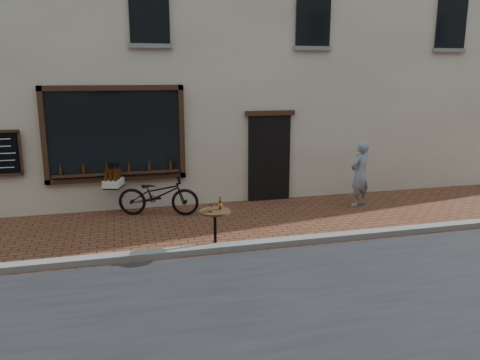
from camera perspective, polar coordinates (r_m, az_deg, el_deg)
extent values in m
plane|color=#572E1C|center=(8.65, -1.37, -9.04)|extent=(90.00, 90.00, 0.00)
cube|color=slate|center=(8.81, -1.68, -8.21)|extent=(90.00, 0.25, 0.12)
cube|color=beige|center=(14.55, -7.82, 19.71)|extent=(28.00, 6.00, 10.00)
cube|color=black|center=(11.35, -14.99, 5.44)|extent=(3.00, 0.06, 2.00)
cube|color=black|center=(11.25, -15.30, 10.78)|extent=(3.24, 0.10, 0.12)
cube|color=black|center=(11.50, -14.69, 0.19)|extent=(3.24, 0.10, 0.12)
cube|color=black|center=(11.44, -22.84, 4.93)|extent=(0.12, 0.10, 2.24)
cube|color=black|center=(11.43, -7.11, 5.82)|extent=(0.12, 0.10, 2.24)
cube|color=black|center=(11.43, -14.72, 0.77)|extent=(2.90, 0.16, 0.05)
cube|color=black|center=(12.07, 3.57, 2.66)|extent=(1.10, 0.10, 2.20)
cube|color=black|center=(11.89, 3.69, 8.14)|extent=(1.30, 0.10, 0.12)
cube|color=black|center=(11.65, -26.77, 2.94)|extent=(0.62, 0.04, 0.92)
cylinder|color=#3D1C07|center=(11.48, -21.00, 1.00)|extent=(0.06, 0.06, 0.19)
cylinder|color=#3D1C07|center=(11.43, -18.51, 1.14)|extent=(0.06, 0.06, 0.19)
cylinder|color=#3D1C07|center=(11.41, -16.01, 1.29)|extent=(0.06, 0.06, 0.19)
cylinder|color=#3D1C07|center=(11.41, -13.50, 1.43)|extent=(0.06, 0.06, 0.19)
cylinder|color=#3D1C07|center=(11.43, -11.00, 1.57)|extent=(0.06, 0.06, 0.19)
cylinder|color=#3D1C07|center=(11.47, -8.50, 1.70)|extent=(0.06, 0.06, 0.19)
cube|color=black|center=(11.39, -11.03, 19.54)|extent=(0.90, 0.06, 1.40)
cube|color=black|center=(12.35, 8.94, 19.07)|extent=(0.90, 0.06, 1.40)
cube|color=black|center=(14.40, 24.39, 17.21)|extent=(0.90, 0.06, 1.40)
imported|color=black|center=(11.00, -9.91, -1.76)|extent=(1.98, 1.15, 0.98)
cube|color=black|center=(11.20, -15.15, -0.78)|extent=(0.50, 0.61, 0.03)
cube|color=beige|center=(11.18, -15.17, -0.32)|extent=(0.51, 0.63, 0.15)
cylinder|color=#3D1C07|center=(10.93, -14.97, 0.37)|extent=(0.06, 0.06, 0.21)
cylinder|color=#3D1C07|center=(10.96, -15.51, 0.37)|extent=(0.06, 0.06, 0.21)
cylinder|color=#3D1C07|center=(10.99, -16.06, 0.37)|extent=(0.06, 0.06, 0.21)
cylinder|color=#3D1C07|center=(11.05, -14.78, 0.51)|extent=(0.06, 0.06, 0.21)
cylinder|color=#3D1C07|center=(11.08, -15.32, 0.51)|extent=(0.06, 0.06, 0.21)
cylinder|color=#3D1C07|center=(11.12, -15.86, 0.51)|extent=(0.06, 0.06, 0.21)
cylinder|color=#3D1C07|center=(11.18, -14.60, 0.65)|extent=(0.06, 0.06, 0.21)
cylinder|color=#3D1C07|center=(11.21, -15.13, 0.66)|extent=(0.06, 0.06, 0.21)
cylinder|color=#3D1C07|center=(11.24, -15.67, 0.66)|extent=(0.06, 0.06, 0.21)
cylinder|color=#3D1C07|center=(11.30, -14.42, 0.79)|extent=(0.06, 0.06, 0.21)
cylinder|color=#3D1C07|center=(11.33, -14.95, 0.79)|extent=(0.06, 0.06, 0.21)
cylinder|color=black|center=(8.93, -3.02, -8.24)|extent=(0.43, 0.43, 0.03)
cylinder|color=black|center=(8.81, -3.05, -6.09)|extent=(0.06, 0.06, 0.68)
cylinder|color=black|center=(8.70, -3.08, -3.85)|extent=(0.58, 0.58, 0.04)
cylinder|color=gold|center=(8.75, -2.41, -3.00)|extent=(0.06, 0.06, 0.06)
cylinder|color=white|center=(8.59, -3.62, -3.50)|extent=(0.08, 0.08, 0.13)
imported|color=slate|center=(11.93, 14.40, 0.75)|extent=(0.70, 0.61, 1.62)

